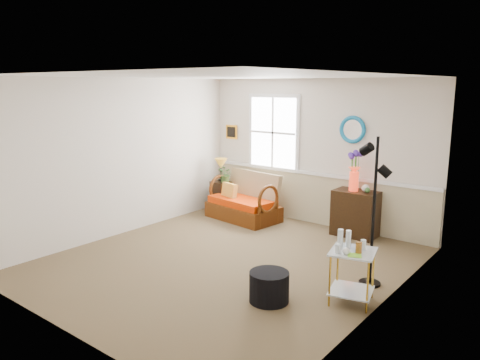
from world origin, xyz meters
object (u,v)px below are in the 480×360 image
Objects in this scene: lamp_stand at (222,196)px; cabinet at (356,213)px; side_table at (352,277)px; floor_lamp at (374,213)px; ottoman at (269,287)px; loveseat at (243,196)px.

cabinet is (2.77, 0.19, 0.08)m from lamp_stand.
side_table is at bearing -29.34° from lamp_stand.
floor_lamp is 1.59m from ottoman.
loveseat reaches higher than lamp_stand.
lamp_stand is 4.07m from ottoman.
ottoman is (-0.76, -0.57, -0.13)m from side_table.
loveseat reaches higher than side_table.
lamp_stand is 2.78m from cabinet.
floor_lamp is at bearing 92.53° from side_table.
ottoman is (0.26, -2.90, -0.20)m from cabinet.
ottoman is (3.04, -2.71, -0.12)m from lamp_stand.
ottoman is at bearing -84.82° from cabinet.
side_table is at bearing -77.40° from floor_lamp.
cabinet is at bearing 130.12° from floor_lamp.
loveseat is 2.14× the size of side_table.
side_table reaches higher than ottoman.
floor_lamp is at bearing -59.93° from cabinet.
lamp_stand is 1.29× the size of ottoman.
lamp_stand is at bearing 138.27° from ottoman.
side_table is at bearing 36.97° from ottoman.
ottoman is (2.33, -2.51, -0.26)m from loveseat.
floor_lamp is 4.03× the size of ottoman.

